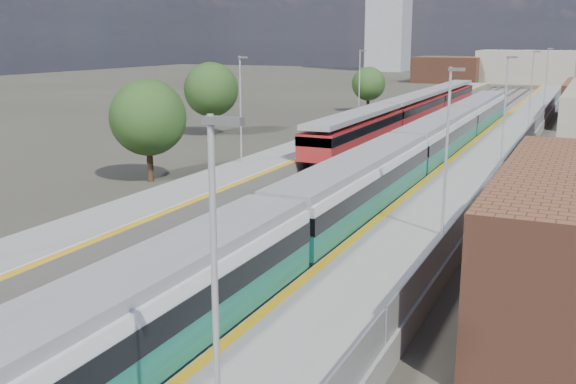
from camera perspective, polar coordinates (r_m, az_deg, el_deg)
The scene contains 11 objects.
ground at distance 59.70m, azimuth 12.19°, elevation 3.26°, with size 320.00×320.00×0.00m, color #47443A.
ballast_bed at distance 62.59m, azimuth 10.68°, elevation 3.79°, with size 10.50×155.00×0.06m, color #565451.
tracks at distance 64.06m, azimuth 11.57°, elevation 4.03°, with size 8.96×160.00×0.17m.
platform_right at distance 61.19m, azimuth 17.56°, elevation 3.68°, with size 4.70×155.00×8.52m.
platform_left at distance 64.44m, azimuth 4.81°, elevation 4.67°, with size 4.30×155.00×8.52m.
buildings at distance 149.33m, azimuth 13.02°, elevation 13.00°, with size 72.00×185.50×40.00m.
green_train at distance 44.43m, azimuth 9.95°, elevation 2.94°, with size 2.81×78.27×3.09m.
red_train at distance 74.82m, azimuth 10.59°, elevation 6.87°, with size 2.83×57.33×3.57m.
tree_a at distance 46.92m, azimuth -11.77°, elevation 6.18°, with size 5.20×5.20×7.05m.
tree_b at distance 68.63m, azimuth -6.53°, elevation 8.60°, with size 5.45×5.45×7.38m.
tree_c at distance 90.56m, azimuth 6.83°, elevation 9.08°, with size 4.44×4.44×6.01m.
Camera 1 is at (12.37, -7.58, 9.75)m, focal length 42.00 mm.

